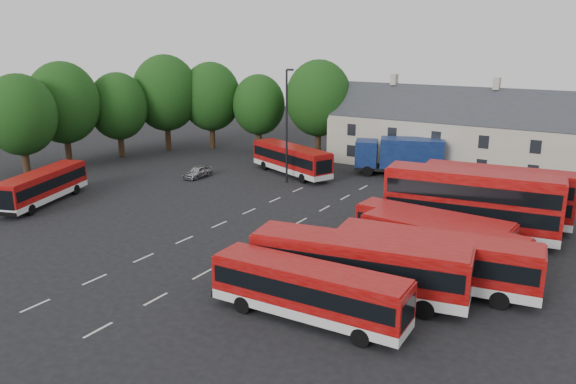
% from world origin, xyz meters
% --- Properties ---
extents(ground, '(140.00, 140.00, 0.00)m').
position_xyz_m(ground, '(0.00, 0.00, 0.00)').
color(ground, black).
rests_on(ground, ground).
extents(lane_markings, '(5.15, 33.80, 0.01)m').
position_xyz_m(lane_markings, '(2.50, 2.00, 0.01)').
color(lane_markings, beige).
rests_on(lane_markings, ground).
extents(treeline, '(29.92, 32.59, 12.01)m').
position_xyz_m(treeline, '(-20.74, 19.36, 6.68)').
color(treeline, black).
rests_on(treeline, ground).
extents(terrace_houses, '(35.70, 7.13, 10.06)m').
position_xyz_m(terrace_houses, '(14.00, 30.00, 3.86)').
color(terrace_houses, beige).
rests_on(terrace_houses, ground).
extents(bus_row_a, '(10.51, 2.71, 2.95)m').
position_xyz_m(bus_row_a, '(13.39, -7.59, 1.78)').
color(bus_row_a, silver).
rests_on(bus_row_a, ground).
extents(bus_row_b, '(12.31, 4.75, 3.40)m').
position_xyz_m(bus_row_b, '(14.42, -3.84, 2.04)').
color(bus_row_b, silver).
rests_on(bus_row_b, ground).
extents(bus_row_c, '(11.66, 4.09, 3.23)m').
position_xyz_m(bus_row_c, '(17.73, -0.56, 1.94)').
color(bus_row_c, silver).
rests_on(bus_row_c, ground).
extents(bus_row_d, '(10.53, 3.61, 2.92)m').
position_xyz_m(bus_row_d, '(17.20, 2.41, 1.75)').
color(bus_row_d, silver).
rests_on(bus_row_d, ground).
extents(bus_row_e, '(10.46, 3.12, 2.92)m').
position_xyz_m(bus_row_e, '(15.93, 4.53, 1.75)').
color(bus_row_e, silver).
rests_on(bus_row_e, ground).
extents(bus_dd_south, '(12.29, 4.17, 4.94)m').
position_xyz_m(bus_dd_south, '(17.23, 9.10, 2.81)').
color(bus_dd_south, silver).
rests_on(bus_dd_south, ground).
extents(bus_dd_north, '(11.15, 3.72, 4.49)m').
position_xyz_m(bus_dd_north, '(18.13, 13.19, 2.55)').
color(bus_dd_north, silver).
rests_on(bus_dd_north, ground).
extents(bus_west, '(5.45, 10.23, 2.84)m').
position_xyz_m(bus_west, '(-16.60, -1.47, 1.71)').
color(bus_west, silver).
rests_on(bus_west, ground).
extents(bus_north, '(10.95, 6.47, 3.07)m').
position_xyz_m(bus_north, '(-3.63, 18.79, 1.84)').
color(bus_north, silver).
rests_on(bus_north, ground).
extents(box_truck, '(9.35, 5.74, 3.91)m').
position_xyz_m(box_truck, '(6.11, 24.64, 2.20)').
color(box_truck, black).
rests_on(box_truck, ground).
extents(silver_car, '(1.54, 3.63, 1.22)m').
position_xyz_m(silver_car, '(-11.24, 12.76, 0.61)').
color(silver_car, '#A0A2A8').
rests_on(silver_car, ground).
extents(lamppost, '(0.77, 0.46, 11.15)m').
position_xyz_m(lamppost, '(-2.34, 15.83, 5.95)').
color(lamppost, black).
rests_on(lamppost, ground).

